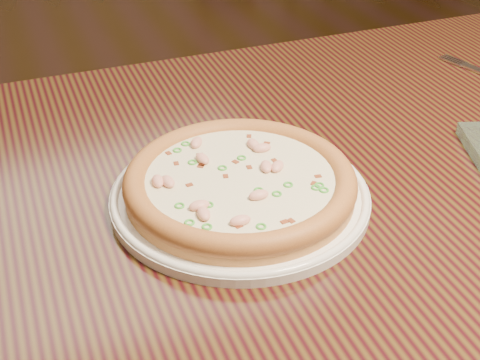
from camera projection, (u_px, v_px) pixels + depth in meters
name	position (u px, v px, depth m)	size (l,w,h in m)	color
ground	(321.00, 352.00, 1.59)	(9.00, 9.00, 0.00)	black
hero_table	(307.00, 221.00, 0.94)	(1.20, 0.80, 0.75)	black
plate	(240.00, 195.00, 0.81)	(0.31, 0.31, 0.02)	white
pizza	(240.00, 182.00, 0.80)	(0.28, 0.28, 0.03)	tan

